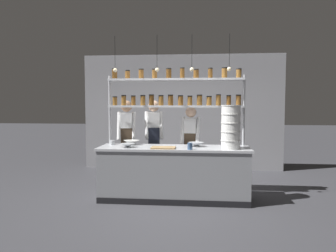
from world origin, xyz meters
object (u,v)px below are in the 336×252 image
(prep_bowl_center_front, at_px, (128,145))
(serving_cup_front, at_px, (190,146))
(serving_cup_by_board, at_px, (112,143))
(prep_bowl_center_back, at_px, (132,143))
(cutting_board, at_px, (163,148))
(container_stack, at_px, (231,127))
(spice_shelf_unit, at_px, (176,95))
(prep_bowl_near_left, at_px, (196,144))
(chef_center, at_px, (154,137))
(chef_right, at_px, (191,143))
(chef_left, at_px, (127,138))

(prep_bowl_center_front, xyz_separation_m, serving_cup_front, (1.07, -0.16, 0.02))
(serving_cup_by_board, bearing_deg, prep_bowl_center_back, 10.28)
(prep_bowl_center_front, height_order, serving_cup_by_board, serving_cup_by_board)
(cutting_board, bearing_deg, container_stack, 4.29)
(spice_shelf_unit, xyz_separation_m, container_stack, (0.95, -0.45, -0.53))
(cutting_board, height_order, prep_bowl_near_left, prep_bowl_near_left)
(chef_center, height_order, serving_cup_front, chef_center)
(spice_shelf_unit, distance_m, serving_cup_by_board, 1.44)
(serving_cup_front, bearing_deg, serving_cup_by_board, 161.76)
(prep_bowl_center_front, bearing_deg, chef_right, 33.16)
(chef_right, distance_m, container_stack, 1.03)
(chef_center, relative_size, chef_right, 1.07)
(chef_left, bearing_deg, prep_bowl_center_front, -85.20)
(prep_bowl_center_front, height_order, serving_cup_front, serving_cup_front)
(container_stack, bearing_deg, chef_left, 158.27)
(chef_center, height_order, prep_bowl_center_front, chef_center)
(chef_right, relative_size, serving_cup_front, 14.68)
(container_stack, distance_m, prep_bowl_center_front, 1.77)
(spice_shelf_unit, distance_m, chef_center, 1.07)
(container_stack, bearing_deg, cutting_board, -175.71)
(cutting_board, xyz_separation_m, prep_bowl_near_left, (0.55, 0.30, 0.02))
(serving_cup_by_board, bearing_deg, spice_shelf_unit, 7.60)
(spice_shelf_unit, bearing_deg, cutting_board, -107.77)
(container_stack, height_order, prep_bowl_center_front, container_stack)
(cutting_board, relative_size, serving_cup_front, 3.64)
(prep_bowl_near_left, height_order, prep_bowl_center_front, prep_bowl_near_left)
(prep_bowl_near_left, bearing_deg, prep_bowl_center_front, -168.78)
(chef_right, bearing_deg, spice_shelf_unit, -129.50)
(prep_bowl_center_front, bearing_deg, prep_bowl_near_left, 11.22)
(chef_center, distance_m, prep_bowl_center_back, 0.68)
(serving_cup_front, height_order, serving_cup_by_board, serving_cup_front)
(chef_left, relative_size, prep_bowl_center_back, 5.92)
(container_stack, bearing_deg, chef_right, 135.22)
(chef_left, xyz_separation_m, cutting_board, (0.82, -0.86, -0.07))
(chef_right, distance_m, serving_cup_front, 0.85)
(prep_bowl_center_front, relative_size, prep_bowl_center_back, 0.85)
(cutting_board, bearing_deg, spice_shelf_unit, 72.23)
(spice_shelf_unit, xyz_separation_m, serving_cup_front, (0.28, -0.62, -0.84))
(container_stack, xyz_separation_m, serving_cup_by_board, (-2.09, 0.29, -0.32))
(chef_right, distance_m, prep_bowl_center_back, 1.12)
(spice_shelf_unit, xyz_separation_m, serving_cup_by_board, (-1.14, -0.15, -0.86))
(spice_shelf_unit, relative_size, chef_left, 1.44)
(chef_left, xyz_separation_m, prep_bowl_center_front, (0.19, -0.79, -0.05))
(spice_shelf_unit, height_order, chef_right, spice_shelf_unit)
(chef_left, bearing_deg, cutting_board, -55.41)
(spice_shelf_unit, height_order, serving_cup_by_board, spice_shelf_unit)
(cutting_board, xyz_separation_m, prep_bowl_center_back, (-0.63, 0.44, 0.03))
(serving_cup_front, bearing_deg, spice_shelf_unit, 114.21)
(container_stack, distance_m, serving_cup_front, 0.76)
(spice_shelf_unit, bearing_deg, prep_bowl_near_left, -31.58)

